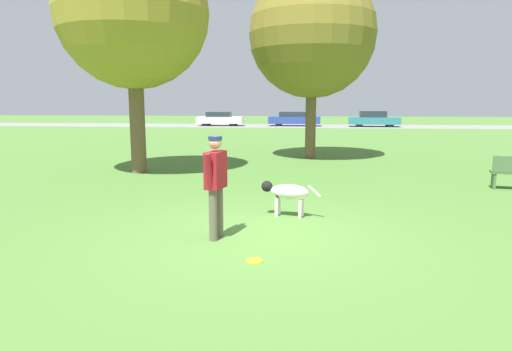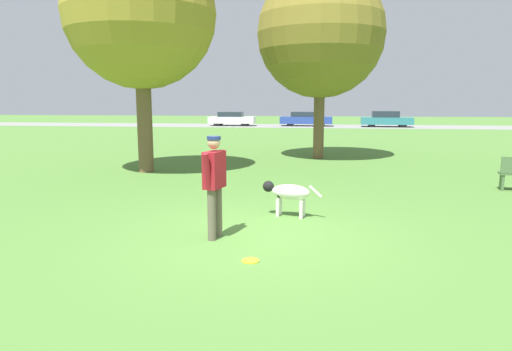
{
  "view_description": "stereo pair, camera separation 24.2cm",
  "coord_description": "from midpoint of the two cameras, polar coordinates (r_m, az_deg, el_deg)",
  "views": [
    {
      "loc": [
        0.73,
        -7.03,
        2.16
      ],
      "look_at": [
        -0.08,
        0.62,
        0.9
      ],
      "focal_mm": 32.0,
      "sensor_mm": 36.0,
      "label": 1
    },
    {
      "loc": [
        0.97,
        -7.0,
        2.16
      ],
      "look_at": [
        -0.08,
        0.62,
        0.9
      ],
      "focal_mm": 32.0,
      "sensor_mm": 36.0,
      "label": 2
    }
  ],
  "objects": [
    {
      "name": "parked_car_teal",
      "position": [
        40.33,
        14.32,
        6.86
      ],
      "size": [
        4.29,
        2.01,
        1.34
      ],
      "rotation": [
        0.0,
        0.0,
        -0.04
      ],
      "color": "teal",
      "rests_on": "ground_plane"
    },
    {
      "name": "tree_near_left",
      "position": [
        14.53,
        -15.63,
        19.01
      ],
      "size": [
        4.44,
        4.44,
        6.94
      ],
      "color": "brown",
      "rests_on": "ground_plane"
    },
    {
      "name": "frisbee",
      "position": [
        6.32,
        -1.31,
        -10.6
      ],
      "size": [
        0.24,
        0.24,
        0.02
      ],
      "color": "yellow",
      "rests_on": "ground_plane"
    },
    {
      "name": "person",
      "position": [
        7.13,
        -6.03,
        -0.43
      ],
      "size": [
        0.31,
        0.68,
        1.63
      ],
      "rotation": [
        0.0,
        0.0,
        1.34
      ],
      "color": "#665B4C",
      "rests_on": "ground_plane"
    },
    {
      "name": "ground_plane",
      "position": [
        7.39,
        -0.81,
        -7.69
      ],
      "size": [
        120.0,
        120.0,
        0.0
      ],
      "primitive_type": "plane",
      "color": "#4C7A33"
    },
    {
      "name": "dog",
      "position": [
        8.6,
        3.0,
        -2.14
      ],
      "size": [
        1.15,
        0.45,
        0.66
      ],
      "rotation": [
        0.0,
        0.0,
        2.91
      ],
      "color": "silver",
      "rests_on": "ground_plane"
    },
    {
      "name": "parked_car_blue",
      "position": [
        40.42,
        4.62,
        7.07
      ],
      "size": [
        4.54,
        1.86,
        1.24
      ],
      "rotation": [
        0.0,
        0.0,
        -0.02
      ],
      "color": "#284293",
      "rests_on": "ground_plane"
    },
    {
      "name": "far_road_strip",
      "position": [
        40.27,
        4.87,
        6.18
      ],
      "size": [
        120.0,
        6.0,
        0.01
      ],
      "color": "gray",
      "rests_on": "ground_plane"
    },
    {
      "name": "parked_car_white",
      "position": [
        40.65,
        -4.69,
        7.08
      ],
      "size": [
        4.04,
        1.86,
        1.22
      ],
      "rotation": [
        0.0,
        0.0,
        0.02
      ],
      "color": "white",
      "rests_on": "ground_plane"
    },
    {
      "name": "tree_mid_center",
      "position": [
        17.61,
        6.64,
        17.14
      ],
      "size": [
        4.68,
        4.68,
        6.94
      ],
      "color": "brown",
      "rests_on": "ground_plane"
    }
  ]
}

